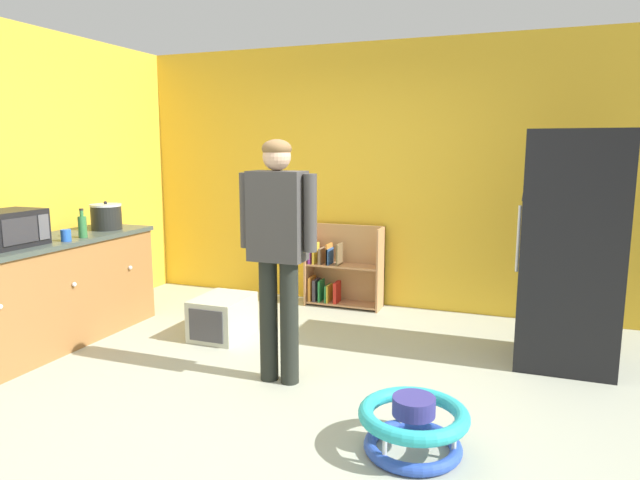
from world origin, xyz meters
The scene contains 15 objects.
ground_plane centered at (0.00, 0.00, 0.00)m, with size 12.00×12.00×0.00m, color #A4A995.
back_wall centered at (0.00, 2.33, 1.35)m, with size 5.20×0.06×2.70m, color gold.
left_side_wall centered at (-2.63, 0.80, 1.35)m, with size 0.06×2.99×2.70m, color gold.
kitchen_counter centered at (-2.20, 0.11, 0.45)m, with size 0.65×2.08×0.90m.
refrigerator centered at (1.82, 1.23, 0.89)m, with size 0.73×0.68×1.78m.
bookshelf centered at (-0.30, 2.15, 0.37)m, with size 0.80×0.28×0.85m.
standing_person centered at (-0.09, 0.14, 1.02)m, with size 0.57×0.22×1.71m.
baby_walker centered at (0.99, -0.47, 0.16)m, with size 0.60×0.60×0.32m.
pet_carrier centered at (-0.95, 0.83, 0.18)m, with size 0.42×0.55×0.36m.
microwave centered at (-2.19, -0.20, 1.04)m, with size 0.37×0.48×0.28m.
crock_pot centered at (-2.13, 0.80, 1.02)m, with size 0.28×0.28×0.26m.
green_glass_bottle centered at (-1.99, 0.35, 1.00)m, with size 0.07×0.07×0.25m.
teal_cup centered at (-2.35, 0.22, 0.95)m, with size 0.08×0.08×0.10m, color teal.
green_cup centered at (-2.42, 0.96, 0.95)m, with size 0.08×0.08×0.10m, color green.
blue_cup centered at (-1.99, 0.16, 0.95)m, with size 0.08×0.08×0.10m, color blue.
Camera 1 is at (1.50, -3.28, 1.65)m, focal length 31.15 mm.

